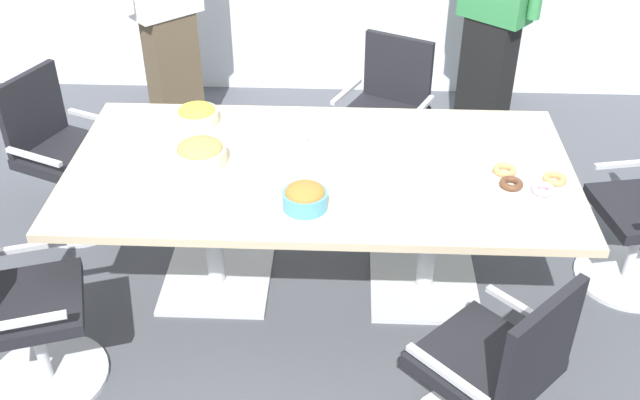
% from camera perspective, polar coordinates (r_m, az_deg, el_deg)
% --- Properties ---
extents(ground_plane, '(10.00, 10.00, 0.01)m').
position_cam_1_polar(ground_plane, '(4.00, -0.00, -6.56)').
color(ground_plane, '#4C4F56').
extents(conference_table, '(2.40, 1.20, 0.75)m').
position_cam_1_polar(conference_table, '(3.61, -0.00, 0.98)').
color(conference_table, '#CCB793').
rests_on(conference_table, ground).
extents(office_chair_1, '(0.72, 0.72, 0.91)m').
position_cam_1_polar(office_chair_1, '(4.65, 4.99, 5.97)').
color(office_chair_1, silver).
rests_on(office_chair_1, ground).
extents(office_chair_2, '(0.71, 0.71, 0.91)m').
position_cam_1_polar(office_chair_2, '(4.49, -19.01, 2.86)').
color(office_chair_2, silver).
rests_on(office_chair_2, ground).
extents(office_chair_3, '(0.68, 0.68, 0.91)m').
position_cam_1_polar(office_chair_3, '(3.48, -22.19, -8.25)').
color(office_chair_3, silver).
rests_on(office_chair_3, ground).
extents(office_chair_4, '(0.76, 0.76, 0.91)m').
position_cam_1_polar(office_chair_4, '(3.05, 13.13, -13.26)').
color(office_chair_4, silver).
rests_on(office_chair_4, ground).
extents(person_standing_0, '(0.50, 0.48, 1.85)m').
position_cam_1_polar(person_standing_0, '(5.04, -11.78, 14.76)').
color(person_standing_0, brown).
rests_on(person_standing_0, ground).
extents(person_standing_1, '(0.52, 0.45, 1.83)m').
position_cam_1_polar(person_standing_1, '(5.02, 13.31, 14.33)').
color(person_standing_1, black).
rests_on(person_standing_1, ground).
extents(snack_bowl_chips_yellow, '(0.22, 0.22, 0.10)m').
position_cam_1_polar(snack_bowl_chips_yellow, '(3.95, -9.40, 6.50)').
color(snack_bowl_chips_yellow, beige).
rests_on(snack_bowl_chips_yellow, conference_table).
extents(snack_bowl_pretzels, '(0.20, 0.20, 0.11)m').
position_cam_1_polar(snack_bowl_pretzels, '(3.23, -1.16, 0.25)').
color(snack_bowl_pretzels, '#4C9EC6').
rests_on(snack_bowl_pretzels, conference_table).
extents(snack_bowl_cookies, '(0.25, 0.25, 0.11)m').
position_cam_1_polar(snack_bowl_cookies, '(3.59, -9.14, 3.62)').
color(snack_bowl_cookies, beige).
rests_on(snack_bowl_cookies, conference_table).
extents(donut_platter, '(0.33, 0.33, 0.04)m').
position_cam_1_polar(donut_platter, '(3.55, 15.67, 1.61)').
color(donut_platter, white).
rests_on(donut_platter, conference_table).
extents(plate_stack, '(0.22, 0.22, 0.03)m').
position_cam_1_polar(plate_stack, '(3.74, -2.70, 4.71)').
color(plate_stack, white).
rests_on(plate_stack, conference_table).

